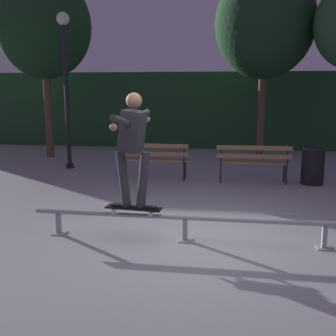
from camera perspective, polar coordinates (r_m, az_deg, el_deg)
The scene contains 11 objects.
ground_plane at distance 5.67m, azimuth 2.43°, elevation -10.08°, with size 90.00×90.00×0.00m, color #99999E.
hedge_backdrop at distance 14.65m, azimuth 6.48°, elevation 8.10°, with size 24.00×1.20×2.62m, color #234C28.
grind_rail at distance 5.56m, azimuth 2.43°, elevation -7.47°, with size 4.28×0.18×0.36m.
skateboard at distance 5.63m, azimuth -4.84°, elevation -5.65°, with size 0.80×0.28×0.09m.
skateboarder at distance 5.44m, azimuth -4.97°, elevation 3.84°, with size 0.63×1.40×1.56m.
park_bench_leftmost at distance 9.21m, azimuth -2.05°, elevation 1.61°, with size 1.61×0.44×0.88m.
park_bench_left_center at distance 9.07m, azimuth 11.89°, elevation 1.23°, with size 1.61×0.44×0.88m.
tree_far_left at distance 12.88m, azimuth -17.08°, elevation 18.48°, with size 2.73×2.73×5.33m.
tree_behind_benches at distance 12.47m, azimuth 13.47°, elevation 19.11°, with size 2.82×2.82×5.42m.
lamp_post_left at distance 10.79m, azimuth -14.21°, elevation 13.03°, with size 0.32×0.32×3.90m.
trash_can at distance 9.35m, azimuth 19.66°, elevation 0.34°, with size 0.52×0.52×0.80m.
Camera 1 is at (0.56, -5.26, 2.04)m, focal length 43.41 mm.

